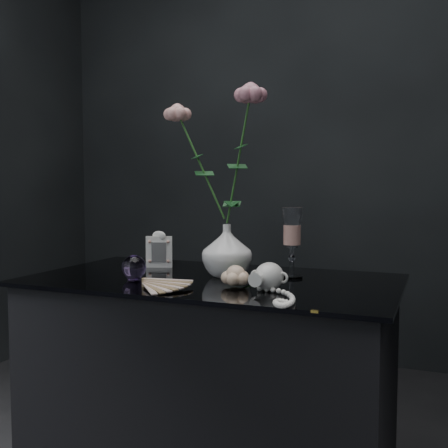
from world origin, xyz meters
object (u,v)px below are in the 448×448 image
at_px(vase, 227,251).
at_px(paperweight, 134,267).
at_px(pearl_jar, 269,275).
at_px(loose_rose, 236,276).
at_px(wine_glass, 292,243).
at_px(picture_frame, 159,249).

height_order(vase, paperweight, vase).
xyz_separation_m(vase, pearl_jar, (0.18, -0.15, -0.04)).
height_order(vase, loose_rose, vase).
distance_m(wine_glass, pearl_jar, 0.21).
distance_m(wine_glass, picture_frame, 0.46).
bearing_deg(loose_rose, paperweight, -159.94).
xyz_separation_m(vase, paperweight, (-0.23, -0.15, -0.04)).
bearing_deg(vase, pearl_jar, -39.69).
bearing_deg(vase, loose_rose, -59.35).
relative_size(vase, picture_frame, 1.28).
relative_size(wine_glass, loose_rose, 1.22).
height_order(vase, pearl_jar, vase).
xyz_separation_m(wine_glass, picture_frame, (-0.45, 0.03, -0.04)).
relative_size(paperweight, pearl_jar, 0.26).
bearing_deg(wine_glass, pearl_jar, -91.86).
bearing_deg(picture_frame, pearl_jar, -47.88).
distance_m(paperweight, pearl_jar, 0.40).
height_order(wine_glass, paperweight, wine_glass).
height_order(picture_frame, loose_rose, picture_frame).
height_order(picture_frame, pearl_jar, picture_frame).
height_order(loose_rose, pearl_jar, pearl_jar).
bearing_deg(pearl_jar, picture_frame, 156.82).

